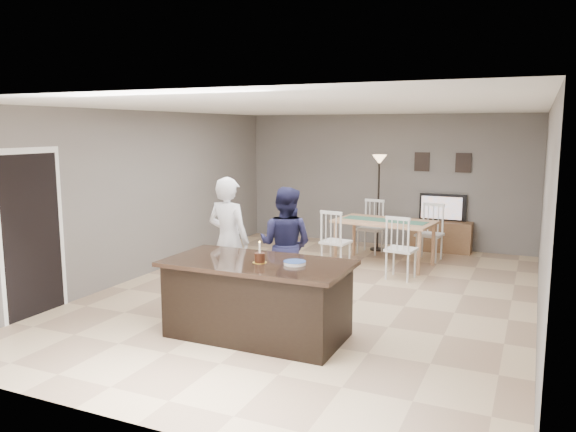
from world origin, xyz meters
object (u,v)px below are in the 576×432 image
at_px(tv_console, 440,236).
at_px(television, 442,208).
at_px(birthday_cake, 260,258).
at_px(plate_stack, 295,263).
at_px(woman, 229,241).
at_px(floor_lamp, 379,177).
at_px(kitchen_island, 258,298).
at_px(man, 285,245).
at_px(dining_table, 384,228).

relative_size(tv_console, television, 1.31).
height_order(birthday_cake, plate_stack, birthday_cake).
xyz_separation_m(woman, floor_lamp, (0.99, 4.18, 0.59)).
relative_size(birthday_cake, floor_lamp, 0.13).
bearing_deg(kitchen_island, woman, 134.21).
relative_size(woman, birthday_cake, 7.02).
height_order(woman, birthday_cake, woman).
distance_m(man, plate_stack, 1.51).
height_order(kitchen_island, man, man).
distance_m(television, birthday_cake, 5.80).
xyz_separation_m(kitchen_island, plate_stack, (0.46, 0.03, 0.47)).
relative_size(plate_stack, floor_lamp, 0.14).
bearing_deg(dining_table, plate_stack, -82.88).
xyz_separation_m(man, plate_stack, (0.72, -1.32, 0.11)).
distance_m(woman, birthday_cake, 1.44).
bearing_deg(man, kitchen_island, 100.44).
bearing_deg(kitchen_island, birthday_cake, -40.78).
bearing_deg(woman, man, -145.48).
bearing_deg(tv_console, television, 90.00).
bearing_deg(woman, dining_table, -108.71).
xyz_separation_m(kitchen_island, man, (-0.26, 1.35, 0.36)).
distance_m(dining_table, floor_lamp, 1.46).
relative_size(tv_console, man, 0.74).
bearing_deg(woman, plate_stack, 152.21).
height_order(tv_console, birthday_cake, birthday_cake).
relative_size(tv_console, plate_stack, 4.67).
distance_m(kitchen_island, tv_console, 5.70).
xyz_separation_m(man, birthday_cake, (0.31, -1.40, 0.15)).
xyz_separation_m(man, dining_table, (0.72, 2.67, -0.15)).
height_order(television, woman, woman).
distance_m(kitchen_island, birthday_cake, 0.51).
height_order(television, dining_table, television).
distance_m(television, woman, 5.14).
height_order(woman, dining_table, woman).
distance_m(tv_console, woman, 5.11).
distance_m(kitchen_island, dining_table, 4.06).
height_order(plate_stack, floor_lamp, floor_lamp).
xyz_separation_m(television, floor_lamp, (-1.16, -0.48, 0.61)).
height_order(man, birthday_cake, man).
bearing_deg(television, plate_stack, 82.46).
distance_m(man, floor_lamp, 3.88).
bearing_deg(plate_stack, dining_table, 89.92).
xyz_separation_m(tv_console, television, (0.00, 0.07, 0.56)).
distance_m(kitchen_island, television, 5.78).
relative_size(plate_stack, dining_table, 0.12).
distance_m(kitchen_island, man, 1.42).
height_order(kitchen_island, television, television).
bearing_deg(floor_lamp, woman, -103.30).
relative_size(tv_console, floor_lamp, 0.63).
bearing_deg(floor_lamp, plate_stack, -85.34).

